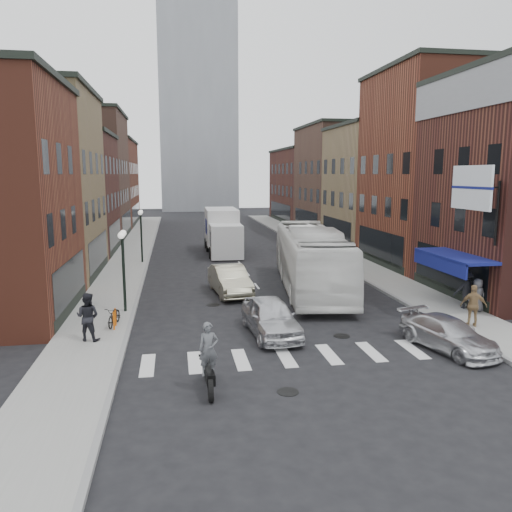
{
  "coord_description": "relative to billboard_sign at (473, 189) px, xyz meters",
  "views": [
    {
      "loc": [
        -4.92,
        -20.5,
        6.82
      ],
      "look_at": [
        -0.45,
        6.6,
        2.28
      ],
      "focal_mm": 35.0,
      "sensor_mm": 36.0,
      "label": 1
    }
  ],
  "objects": [
    {
      "name": "ped_right_b",
      "position": [
        -0.58,
        -1.55,
        -5.05
      ],
      "size": [
        1.23,
        0.95,
        1.87
      ],
      "primitive_type": "imported",
      "rotation": [
        0.0,
        0.0,
        2.72
      ],
      "color": "olive",
      "rests_on": "sidewalk_right"
    },
    {
      "name": "bldg_right_mid_a",
      "position": [
        6.41,
        13.5,
        1.02
      ],
      "size": [
        10.3,
        10.2,
        14.3
      ],
      "color": "maroon",
      "rests_on": "ground"
    },
    {
      "name": "bldg_right_mid_b",
      "position": [
        6.41,
        23.5,
        -0.48
      ],
      "size": [
        10.3,
        10.2,
        11.3
      ],
      "color": "#8E784E",
      "rests_on": "ground"
    },
    {
      "name": "motorcycle_rider",
      "position": [
        -12.55,
        -6.05,
        -5.07
      ],
      "size": [
        0.65,
        2.24,
        2.28
      ],
      "rotation": [
        0.0,
        0.0,
        0.06
      ],
      "color": "black",
      "rests_on": "ground"
    },
    {
      "name": "ped_left_solo",
      "position": [
        -17.05,
        -0.74,
        -5.0
      ],
      "size": [
        1.08,
        0.82,
        1.97
      ],
      "primitive_type": "imported",
      "rotation": [
        0.0,
        0.0,
        2.82
      ],
      "color": "black",
      "rests_on": "sidewalk_left"
    },
    {
      "name": "bldg_left_mid_b",
      "position": [
        -23.58,
        23.5,
        -0.98
      ],
      "size": [
        10.3,
        10.2,
        10.3
      ],
      "color": "#421C17",
      "rests_on": "ground"
    },
    {
      "name": "crosswalk_stripes",
      "position": [
        -8.59,
        -3.5,
        -6.13
      ],
      "size": [
        12.0,
        2.2,
        0.01
      ],
      "primitive_type": "cube",
      "color": "silver",
      "rests_on": "ground"
    },
    {
      "name": "sidewalk_right",
      "position": [
        -0.09,
        21.5,
        -6.06
      ],
      "size": [
        3.0,
        74.0,
        0.15
      ],
      "primitive_type": "cube",
      "color": "gray",
      "rests_on": "ground"
    },
    {
      "name": "transit_bus",
      "position": [
        -5.58,
        7.08,
        -4.27
      ],
      "size": [
        4.92,
        13.66,
        3.72
      ],
      "primitive_type": "imported",
      "rotation": [
        0.0,
        0.0,
        -0.14
      ],
      "color": "white",
      "rests_on": "ground"
    },
    {
      "name": "sidewalk_left",
      "position": [
        -17.09,
        21.5,
        -6.06
      ],
      "size": [
        3.0,
        74.0,
        0.15
      ],
      "primitive_type": "cube",
      "color": "gray",
      "rests_on": "ground"
    },
    {
      "name": "bldg_left_mid_a",
      "position": [
        -23.58,
        13.5,
        0.02
      ],
      "size": [
        10.3,
        10.2,
        12.3
      ],
      "color": "#8E784E",
      "rests_on": "ground"
    },
    {
      "name": "box_truck",
      "position": [
        -9.39,
        21.69,
        -4.26
      ],
      "size": [
        2.75,
        8.73,
        3.79
      ],
      "rotation": [
        0.0,
        0.0,
        -0.01
      ],
      "color": "silver",
      "rests_on": "ground"
    },
    {
      "name": "parked_bicycle",
      "position": [
        -16.24,
        1.16,
        -5.55
      ],
      "size": [
        0.84,
        1.72,
        0.86
      ],
      "primitive_type": "imported",
      "rotation": [
        0.0,
        0.0,
        -0.17
      ],
      "color": "black",
      "rests_on": "sidewalk_left"
    },
    {
      "name": "ped_right_a",
      "position": [
        0.84,
        1.3,
        -5.03
      ],
      "size": [
        1.29,
        0.74,
        1.91
      ],
      "primitive_type": "imported",
      "rotation": [
        0.0,
        0.0,
        3.03
      ],
      "color": "black",
      "rests_on": "sidewalk_right"
    },
    {
      "name": "ped_right_c",
      "position": [
        1.01,
        0.6,
        -5.16
      ],
      "size": [
        0.82,
        0.55,
        1.65
      ],
      "primitive_type": "imported",
      "rotation": [
        0.0,
        0.0,
        3.11
      ],
      "color": "#53555A",
      "rests_on": "sidewalk_right"
    },
    {
      "name": "billboard_sign",
      "position": [
        0.0,
        0.0,
        0.0
      ],
      "size": [
        1.52,
        3.0,
        3.7
      ],
      "color": "black",
      "rests_on": "ground"
    },
    {
      "name": "sedan_left_far",
      "position": [
        -10.44,
        6.78,
        -5.32
      ],
      "size": [
        2.24,
        5.09,
        1.63
      ],
      "primitive_type": "imported",
      "rotation": [
        0.0,
        0.0,
        0.11
      ],
      "color": "#BEB89A",
      "rests_on": "ground"
    },
    {
      "name": "streetlamp_near",
      "position": [
        -15.99,
        3.5,
        -3.22
      ],
      "size": [
        0.32,
        1.22,
        4.11
      ],
      "color": "black",
      "rests_on": "ground"
    },
    {
      "name": "sedan_left_near",
      "position": [
        -9.54,
        -0.82,
        -5.34
      ],
      "size": [
        2.22,
        4.79,
        1.59
      ],
      "primitive_type": "imported",
      "rotation": [
        0.0,
        0.0,
        0.07
      ],
      "color": "silver",
      "rests_on": "ground"
    },
    {
      "name": "ground",
      "position": [
        -8.59,
        -0.5,
        -6.13
      ],
      "size": [
        160.0,
        160.0,
        0.0
      ],
      "primitive_type": "plane",
      "color": "black",
      "rests_on": "ground"
    },
    {
      "name": "bldg_right_far_a",
      "position": [
        6.41,
        34.5,
        0.02
      ],
      "size": [
        10.3,
        12.2,
        12.3
      ],
      "color": "#523429",
      "rests_on": "ground"
    },
    {
      "name": "bike_rack",
      "position": [
        -16.19,
        0.8,
        -5.58
      ],
      "size": [
        0.08,
        0.68,
        0.8
      ],
      "color": "#D8590C",
      "rests_on": "sidewalk_left"
    },
    {
      "name": "streetlamp_far",
      "position": [
        -15.99,
        17.5,
        -3.22
      ],
      "size": [
        0.32,
        1.22,
        4.11
      ],
      "color": "black",
      "rests_on": "ground"
    },
    {
      "name": "bldg_left_far_b",
      "position": [
        -23.58,
        48.5,
        -0.48
      ],
      "size": [
        10.3,
        16.2,
        11.3
      ],
      "color": "maroon",
      "rests_on": "ground"
    },
    {
      "name": "bldg_right_far_b",
      "position": [
        6.41,
        48.5,
        -0.98
      ],
      "size": [
        10.3,
        16.2,
        10.3
      ],
      "color": "#421C17",
      "rests_on": "ground"
    },
    {
      "name": "awning_blue",
      "position": [
        0.34,
        2.0,
        -3.5
      ],
      "size": [
        1.8,
        5.0,
        0.78
      ],
      "color": "navy",
      "rests_on": "ground"
    },
    {
      "name": "curb_left",
      "position": [
        -15.59,
        21.5,
        -6.13
      ],
      "size": [
        0.2,
        74.0,
        0.16
      ],
      "primitive_type": "cube",
      "color": "gray",
      "rests_on": "ground"
    },
    {
      "name": "curb_right",
      "position": [
        -1.59,
        21.5,
        -6.13
      ],
      "size": [
        0.2,
        74.0,
        0.16
      ],
      "primitive_type": "cube",
      "color": "gray",
      "rests_on": "ground"
    },
    {
      "name": "distant_tower",
      "position": [
        -8.59,
        77.5,
        18.87
      ],
      "size": [
        14.0,
        14.0,
        50.0
      ],
      "primitive_type": "cube",
      "color": "#9399A0",
      "rests_on": "ground"
    },
    {
      "name": "bldg_left_far_a",
      "position": [
        -23.58,
        34.5,
        0.52
      ],
      "size": [
        10.3,
        12.2,
        13.3
      ],
      "color": "#523429",
      "rests_on": "ground"
    },
    {
      "name": "curb_car",
      "position": [
        -3.04,
        -3.74,
        -5.5
      ],
      "size": [
        2.81,
        4.65,
        1.26
      ],
      "primitive_type": "imported",
      "rotation": [
        0.0,
        0.0,
        0.26
      ],
      "color": "silver",
      "rests_on": "ground"
    }
  ]
}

